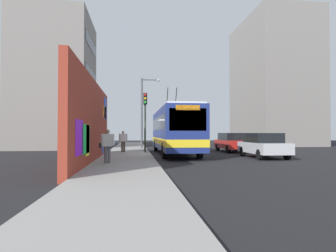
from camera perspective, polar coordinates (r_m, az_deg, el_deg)
ground_plane at (r=20.51m, az=-3.37°, el=-5.78°), size 80.00×80.00×0.00m
sidewalk_slab at (r=20.48m, az=-7.87°, el=-5.57°), size 48.00×3.20×0.15m
graffiti_wall at (r=16.17m, az=-14.42°, el=0.75°), size 13.18×0.32×4.35m
building_far_left at (r=32.52m, az=-21.00°, el=7.85°), size 8.49×7.10×13.45m
building_far_right at (r=41.56m, az=19.64°, el=7.94°), size 12.26×7.70×16.44m
city_bus at (r=21.74m, az=1.21°, el=-0.62°), size 11.32×2.49×5.14m
parked_car_silver at (r=19.61m, az=18.00°, el=-3.49°), size 4.14×1.91×1.58m
parked_car_red at (r=25.12m, az=12.37°, el=-3.02°), size 4.45×1.90×1.58m
pedestrian_near_wall at (r=14.34m, az=-11.71°, el=-3.34°), size 0.22×0.73×1.61m
pedestrian_midblock at (r=22.46m, az=-8.71°, el=-2.65°), size 0.22×0.65×1.58m
traffic_light at (r=21.71m, az=-4.46°, el=2.65°), size 0.49×0.28×4.40m
street_lamp at (r=28.03m, az=-4.71°, el=3.56°), size 0.44×1.81×6.66m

